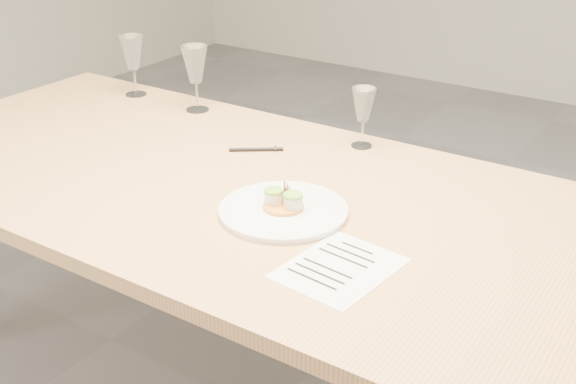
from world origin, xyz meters
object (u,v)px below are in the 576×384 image
Objects in this scene: ballpoint_pen at (256,149)px; wine_glass_2 at (363,106)px; wine_glass_0 at (132,54)px; dining_table at (264,214)px; dinner_plate at (284,209)px; wine_glass_1 at (195,66)px; recipe_sheet at (339,268)px.

ballpoint_pen is 0.76× the size of wine_glass_2.
wine_glass_2 is at bearing 0.60° from wine_glass_0.
dining_table is 0.16m from dinner_plate.
wine_glass_1 is at bearing 118.24° from ballpoint_pen.
recipe_sheet is (0.35, -0.22, 0.07)m from dining_table.
ballpoint_pen is at bearing 146.91° from recipe_sheet.
wine_glass_2 is (-0.29, 0.63, 0.12)m from recipe_sheet.
wine_glass_0 reaches higher than dinner_plate.
wine_glass_0 reaches higher than recipe_sheet.
wine_glass_1 is (-0.38, 0.18, 0.15)m from ballpoint_pen.
recipe_sheet is at bearing -27.58° from wine_glass_0.
dinner_plate is at bearing -26.69° from wine_glass_0.
recipe_sheet is at bearing -74.97° from ballpoint_pen.
wine_glass_2 is (-0.05, 0.49, 0.11)m from dinner_plate.
recipe_sheet is 1.26× the size of wine_glass_1.
dining_table is 13.54× the size of wine_glass_2.
wine_glass_0 is (-0.67, 0.19, 0.14)m from ballpoint_pen.
wine_glass_0 is (-1.19, 0.62, 0.15)m from recipe_sheet.
dining_table is 0.46m from wine_glass_2.
dining_table is at bearing -25.45° from wine_glass_0.
wine_glass_2 is at bearing 81.09° from dining_table.
ballpoint_pen is at bearing -26.13° from wine_glass_1.
dinner_plate is at bearing -80.61° from ballpoint_pen.
wine_glass_2 reaches higher than ballpoint_pen.
wine_glass_1 reaches higher than wine_glass_2.
wine_glass_1 is 1.23× the size of wine_glass_2.
dining_table is 0.28m from ballpoint_pen.
wine_glass_0 is at bearing 153.31° from dinner_plate.
dinner_plate reaches higher than recipe_sheet.
ballpoint_pen is at bearing 129.86° from dining_table.
dinner_plate is 2.33× the size of ballpoint_pen.
wine_glass_2 is (0.06, 0.41, 0.19)m from dining_table.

